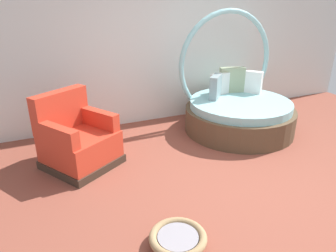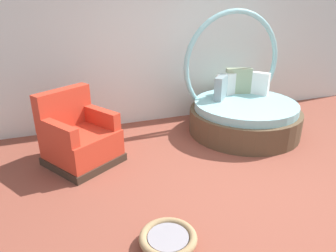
# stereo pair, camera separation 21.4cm
# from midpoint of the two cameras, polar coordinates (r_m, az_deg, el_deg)

# --- Properties ---
(ground_plane) EXTENTS (8.00, 8.00, 0.02)m
(ground_plane) POSITION_cam_midpoint_polar(r_m,az_deg,el_deg) (3.81, 12.02, -10.48)
(ground_plane) COLOR brown
(back_wall) EXTENTS (8.00, 0.12, 2.82)m
(back_wall) POSITION_cam_midpoint_polar(r_m,az_deg,el_deg) (5.38, -2.03, 15.95)
(back_wall) COLOR silver
(back_wall) RESTS_ON ground_plane
(round_daybed) EXTENTS (1.72, 1.72, 1.86)m
(round_daybed) POSITION_cam_midpoint_polar(r_m,az_deg,el_deg) (5.16, 11.25, 3.30)
(round_daybed) COLOR brown
(round_daybed) RESTS_ON ground_plane
(red_armchair) EXTENTS (1.10, 1.10, 0.94)m
(red_armchair) POSITION_cam_midpoint_polar(r_m,az_deg,el_deg) (4.18, -17.56, -2.59)
(red_armchair) COLOR #38281E
(red_armchair) RESTS_ON ground_plane
(pet_basket) EXTENTS (0.51, 0.51, 0.13)m
(pet_basket) POSITION_cam_midpoint_polar(r_m,az_deg,el_deg) (2.91, -0.43, -19.95)
(pet_basket) COLOR #9E7F56
(pet_basket) RESTS_ON ground_plane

